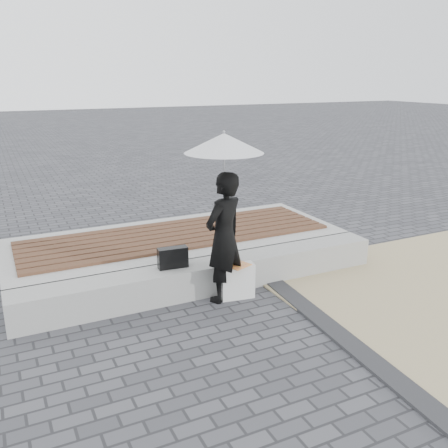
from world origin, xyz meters
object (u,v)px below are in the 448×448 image
at_px(seating_ledge, 209,276).
at_px(handbag, 173,258).
at_px(canvas_tote, 237,281).
at_px(woman, 224,238).
at_px(parasol, 224,143).

relative_size(seating_ledge, handbag, 13.25).
distance_m(seating_ledge, canvas_tote, 0.43).
xyz_separation_m(woman, handbag, (-0.55, 0.35, -0.29)).
bearing_deg(woman, handbag, -57.21).
xyz_separation_m(seating_ledge, parasol, (0.05, -0.33, 1.78)).
distance_m(woman, parasol, 1.16).
bearing_deg(handbag, woman, -27.79).
xyz_separation_m(seating_ledge, canvas_tote, (0.22, -0.37, 0.03)).
relative_size(seating_ledge, canvas_tote, 11.01).
distance_m(seating_ledge, parasol, 1.81).
bearing_deg(seating_ledge, woman, -80.81).
relative_size(woman, parasol, 1.37).
distance_m(handbag, canvas_tote, 0.87).
height_order(woman, parasol, parasol).
xyz_separation_m(seating_ledge, handbag, (-0.50, 0.02, 0.33)).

